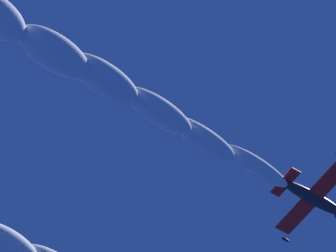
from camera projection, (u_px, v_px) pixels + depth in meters
airplane_left_wingman at (316, 200)px, 59.52m from camera, size 6.99×6.77×2.71m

